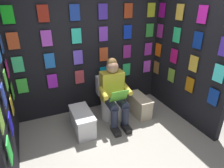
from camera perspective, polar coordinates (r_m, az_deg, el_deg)
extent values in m
cube|color=black|center=(3.75, -6.55, 10.43)|extent=(2.97, 0.10, 2.50)
cube|color=green|center=(3.68, -24.63, -0.52)|extent=(0.17, 0.01, 0.26)
cube|color=#A620D0|center=(3.69, -16.94, 0.78)|extent=(0.17, 0.01, 0.26)
cube|color=#B93D49|center=(3.77, -9.42, 2.03)|extent=(0.17, 0.01, 0.26)
cube|color=#0A94C8|center=(3.91, -2.31, 3.18)|extent=(0.17, 0.01, 0.26)
cube|color=#2FCC6E|center=(4.10, 4.23, 4.20)|extent=(0.17, 0.01, 0.26)
cube|color=#CD4CEB|center=(4.35, 10.12, 5.06)|extent=(0.17, 0.01, 0.26)
cube|color=#38D37E|center=(3.55, -25.70, 5.12)|extent=(0.17, 0.01, 0.26)
cube|color=blue|center=(3.56, -17.69, 6.45)|extent=(0.17, 0.01, 0.26)
cube|color=#6C4DE9|center=(3.64, -9.83, 7.64)|extent=(0.17, 0.01, 0.26)
cube|color=#D35128|center=(3.78, -2.41, 8.62)|extent=(0.17, 0.01, 0.26)
cube|color=#962693|center=(3.99, 4.40, 9.39)|extent=(0.17, 0.01, 0.26)
cube|color=purple|center=(4.24, 10.50, 9.97)|extent=(0.17, 0.01, 0.26)
cube|color=#C54B22|center=(3.46, -26.87, 11.12)|extent=(0.17, 0.01, 0.26)
cube|color=#B142CF|center=(3.47, -18.51, 12.49)|extent=(0.17, 0.01, 0.26)
cube|color=#2CD8BC|center=(3.55, -10.28, 13.58)|extent=(0.17, 0.01, 0.26)
cube|color=purple|center=(3.70, -2.51, 14.36)|extent=(0.17, 0.01, 0.26)
cube|color=#1132C7|center=(3.90, 4.59, 14.85)|extent=(0.17, 0.01, 0.26)
cube|color=green|center=(4.16, 10.91, 15.09)|extent=(0.17, 0.01, 0.26)
cube|color=#15B71D|center=(3.41, -28.13, 17.36)|extent=(0.17, 0.01, 0.26)
cube|color=maroon|center=(3.42, -19.40, 18.78)|extent=(0.17, 0.01, 0.26)
cube|color=#193AA1|center=(3.50, -10.78, 19.77)|extent=(0.17, 0.01, 0.26)
cube|color=#4129A8|center=(3.65, -2.63, 20.31)|extent=(0.17, 0.01, 0.26)
cube|color=#A13718|center=(3.86, 4.79, 20.48)|extent=(0.17, 0.01, 0.26)
cube|color=#A5B624|center=(4.12, 11.36, 20.37)|extent=(0.17, 0.01, 0.26)
cube|color=black|center=(3.70, 21.25, 8.76)|extent=(0.10, 1.81, 2.50)
cube|color=olive|center=(4.32, 12.79, 4.71)|extent=(0.01, 0.17, 0.26)
cube|color=#74A235|center=(3.97, 16.85, 2.46)|extent=(0.01, 0.17, 0.26)
cube|color=#AA670F|center=(3.65, 21.66, -0.22)|extent=(0.01, 0.17, 0.26)
cube|color=navy|center=(3.36, 27.34, -3.38)|extent=(0.01, 0.17, 0.26)
cube|color=#E75D0E|center=(4.21, 13.27, 9.64)|extent=(0.01, 0.17, 0.26)
cube|color=#BE146B|center=(3.85, 17.55, 7.78)|extent=(0.01, 0.17, 0.26)
cube|color=gold|center=(3.51, 22.62, 5.49)|extent=(0.01, 0.17, 0.26)
cube|color=#46F0F0|center=(3.22, 28.64, 2.70)|extent=(0.01, 0.17, 0.26)
cube|color=#9B2389|center=(4.14, 13.80, 14.79)|extent=(0.01, 0.17, 0.26)
cube|color=#2BD67E|center=(3.76, 18.30, 13.38)|extent=(0.01, 0.17, 0.26)
cube|color=navy|center=(3.42, 23.67, 11.57)|extent=(0.01, 0.17, 0.26)
cube|color=#920989|center=(4.09, 14.36, 20.08)|extent=(0.01, 0.17, 0.26)
cube|color=gold|center=(3.72, 19.11, 19.17)|extent=(0.01, 0.17, 0.26)
cube|color=#E31FBA|center=(3.37, 24.81, 17.91)|extent=(0.01, 0.17, 0.26)
cube|color=#32F04D|center=(2.31, -27.67, -16.76)|extent=(0.01, 0.17, 0.26)
cube|color=#231EDE|center=(2.70, -27.34, -10.24)|extent=(0.01, 0.17, 0.26)
cube|color=yellow|center=(3.12, -27.11, -5.43)|extent=(0.01, 0.17, 0.26)
cube|color=#48C92D|center=(3.56, -26.94, -1.79)|extent=(0.01, 0.17, 0.26)
cube|color=#8ACC46|center=(2.09, -29.71, -8.66)|extent=(0.01, 0.17, 0.26)
cube|color=#3247B7|center=(2.52, -29.00, -2.96)|extent=(0.01, 0.17, 0.26)
cube|color=#56BE3D|center=(2.97, -28.51, 1.05)|extent=(0.01, 0.17, 0.26)
cube|color=#D4228B|center=(3.43, -28.15, 4.00)|extent=(0.01, 0.17, 0.26)
cube|color=#2754B2|center=(3.33, -29.46, 10.18)|extent=(0.01, 0.17, 0.26)
cylinder|color=white|center=(3.73, -0.24, -7.02)|extent=(0.38, 0.38, 0.40)
cylinder|color=white|center=(3.62, -0.25, -4.16)|extent=(0.41, 0.41, 0.02)
cube|color=white|center=(3.77, -1.66, -0.14)|extent=(0.39, 0.20, 0.36)
cylinder|color=white|center=(3.69, -1.19, -0.68)|extent=(0.39, 0.09, 0.39)
cube|color=gold|center=(3.48, -0.06, -0.44)|extent=(0.41, 0.24, 0.52)
sphere|color=tan|center=(3.32, 0.13, 4.92)|extent=(0.21, 0.21, 0.21)
sphere|color=olive|center=(3.32, -0.06, 6.20)|extent=(0.17, 0.17, 0.17)
cylinder|color=#23283D|center=(3.46, 2.70, -5.17)|extent=(0.17, 0.41, 0.15)
cylinder|color=#23283D|center=(3.39, -0.42, -5.78)|extent=(0.17, 0.41, 0.15)
cylinder|color=#23283D|center=(3.44, 3.84, -9.84)|extent=(0.12, 0.12, 0.42)
cylinder|color=#23283D|center=(3.37, 0.70, -10.55)|extent=(0.12, 0.12, 0.42)
cube|color=black|center=(3.49, 4.18, -12.62)|extent=(0.12, 0.26, 0.09)
cube|color=black|center=(3.43, 1.07, -13.37)|extent=(0.12, 0.26, 0.09)
cylinder|color=gold|center=(3.42, 4.48, -1.45)|extent=(0.10, 0.31, 0.13)
cylinder|color=gold|center=(3.27, -2.52, -2.67)|extent=(0.10, 0.31, 0.13)
cube|color=#57B730|center=(3.21, 2.13, -3.49)|extent=(0.31, 0.14, 0.23)
cube|color=silver|center=(3.44, -8.61, -10.89)|extent=(0.30, 0.63, 0.35)
cube|color=white|center=(3.33, -8.81, -8.23)|extent=(0.32, 0.65, 0.03)
cube|color=beige|center=(3.89, 7.92, -6.28)|extent=(0.25, 0.57, 0.35)
cube|color=beige|center=(3.80, 8.09, -3.83)|extent=(0.26, 0.59, 0.03)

